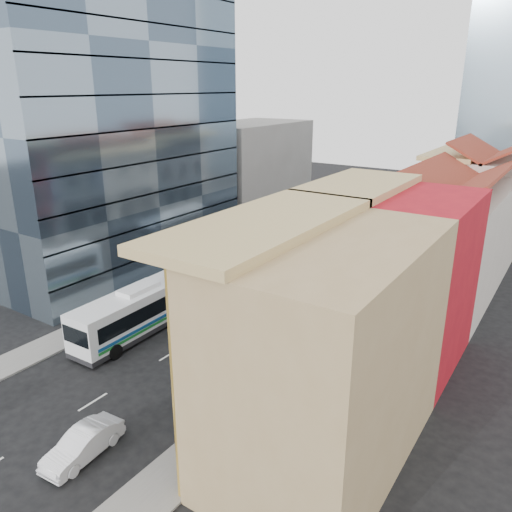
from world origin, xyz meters
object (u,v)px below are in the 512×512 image
Objects in this scene: bus_left_near at (140,309)px; bus_left_far at (296,248)px; bus_right at (240,343)px; office_tower at (111,125)px; sedan_right at (83,444)px; shophouse_tan at (328,354)px.

bus_left_near is 21.28m from bus_left_far.
bus_right is (7.17, -20.82, -0.10)m from bus_left_far.
office_tower is 23.06m from bus_left_far.
bus_left_near is 14.28m from sedan_right.
bus_left_near is at bearing -37.08° from office_tower.
sedan_right is at bearing -144.61° from shophouse_tan.
bus_left_far is 33.50m from sedan_right.
shophouse_tan reaches higher than bus_left_far.
bus_right is at bearing 0.76° from bus_left_near.
shophouse_tan is 10.98m from bus_right.
bus_left_near is 1.13× the size of bus_left_far.
bus_left_near is at bearing -89.98° from bus_left_far.
office_tower reaches higher than shophouse_tan.
office_tower is at bearing -136.08° from bus_left_far.
bus_left_far is at bearing 122.14° from shophouse_tan.
bus_left_near reaches higher than sedan_right.
bus_left_far is 2.37× the size of sedan_right.
bus_left_far is at bearing 82.60° from bus_left_near.
bus_left_near is at bearing 166.43° from shophouse_tan.
bus_left_near is (-18.33, 4.42, -4.00)m from shophouse_tan.
bus_right is (22.10, -9.24, -13.32)m from office_tower.
bus_left_near is 1.19× the size of bus_right.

